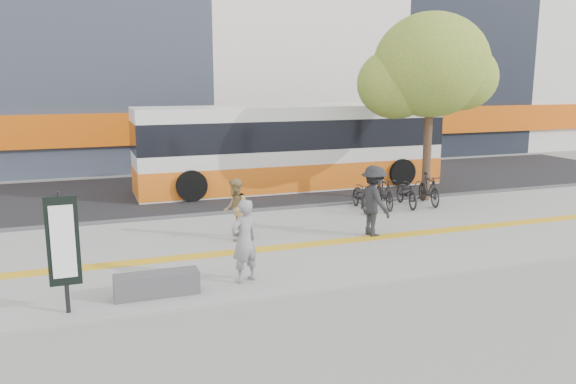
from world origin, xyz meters
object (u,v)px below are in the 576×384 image
object	(u,v)px
bus	(292,149)
bench	(157,284)
street_tree	(428,68)
pedestrian_tan	(235,209)
pedestrian_dark	(374,201)
seated_woman	(244,241)
signboard	(63,243)

from	to	relation	value
bus	bench	bearing A→B (deg)	-123.07
street_tree	pedestrian_tan	world-z (taller)	street_tree
street_tree	pedestrian_dark	world-z (taller)	street_tree
bench	seated_woman	xyz separation A→B (m)	(1.80, 0.18, 0.64)
bench	pedestrian_tan	xyz separation A→B (m)	(2.42, 3.28, 0.57)
street_tree	pedestrian_dark	distance (m)	6.30
street_tree	pedestrian_dark	xyz separation A→B (m)	(-3.82, -3.58, -3.50)
signboard	pedestrian_tan	bearing A→B (deg)	41.71
bus	signboard	bearing A→B (deg)	-128.35
bus	seated_woman	distance (m)	10.55
bench	pedestrian_tan	size ratio (longest dim) A/B	1.00
bench	pedestrian_tan	bearing A→B (deg)	53.57
pedestrian_dark	bus	bearing A→B (deg)	-10.09
bus	pedestrian_dark	world-z (taller)	bus
signboard	pedestrian_tan	xyz separation A→B (m)	(4.02, 3.58, -0.49)
seated_woman	pedestrian_dark	size ratio (longest dim) A/B	0.92
seated_woman	pedestrian_tan	bearing A→B (deg)	-123.91
signboard	bus	bearing A→B (deg)	51.65
bus	street_tree	bearing A→B (deg)	-46.73
bus	pedestrian_tan	bearing A→B (deg)	-121.26
street_tree	seated_woman	distance (m)	10.51
bench	pedestrian_dark	xyz separation A→B (m)	(5.96, 2.44, 0.71)
bus	pedestrian_dark	size ratio (longest dim) A/B	6.24
signboard	street_tree	distance (m)	13.40
bus	pedestrian_dark	bearing A→B (deg)	-92.82
signboard	pedestrian_tan	size ratio (longest dim) A/B	1.38
signboard	pedestrian_dark	xyz separation A→B (m)	(7.56, 2.75, -0.35)
street_tree	bus	xyz separation A→B (m)	(-3.46, 3.68, -2.99)
bench	signboard	size ratio (longest dim) A/B	0.73
street_tree	bus	distance (m)	5.87
pedestrian_dark	pedestrian_tan	bearing A→B (deg)	69.47
signboard	pedestrian_dark	bearing A→B (deg)	19.97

